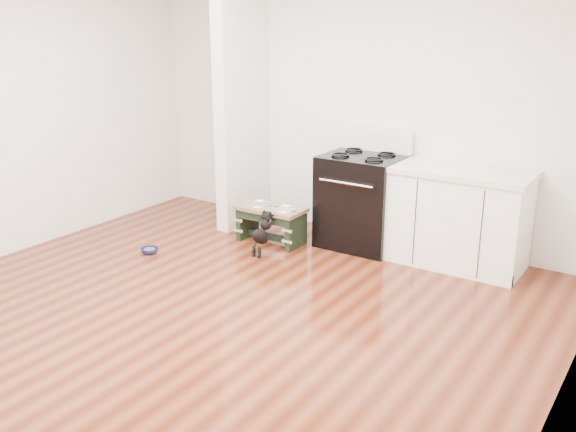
# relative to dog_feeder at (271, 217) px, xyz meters

# --- Properties ---
(ground) EXTENTS (5.00, 5.00, 0.00)m
(ground) POSITION_rel_dog_feeder_xyz_m (0.55, -1.71, -0.27)
(ground) COLOR #471A0C
(ground) RESTS_ON ground
(room_shell) EXTENTS (5.00, 5.00, 5.00)m
(room_shell) POSITION_rel_dog_feeder_xyz_m (0.55, -1.71, 1.35)
(room_shell) COLOR silver
(room_shell) RESTS_ON ground
(partition_wall) EXTENTS (0.15, 0.80, 2.70)m
(partition_wall) POSITION_rel_dog_feeder_xyz_m (-0.63, 0.39, 1.08)
(partition_wall) COLOR silver
(partition_wall) RESTS_ON ground
(oven_range) EXTENTS (0.76, 0.69, 1.14)m
(oven_range) POSITION_rel_dog_feeder_xyz_m (0.80, 0.44, 0.21)
(oven_range) COLOR black
(oven_range) RESTS_ON ground
(cabinet_run) EXTENTS (1.24, 0.64, 0.91)m
(cabinet_run) POSITION_rel_dog_feeder_xyz_m (1.78, 0.46, 0.18)
(cabinet_run) COLOR white
(cabinet_run) RESTS_ON ground
(dog_feeder) EXTENTS (0.69, 0.37, 0.39)m
(dog_feeder) POSITION_rel_dog_feeder_xyz_m (0.00, 0.00, 0.00)
(dog_feeder) COLOR black
(dog_feeder) RESTS_ON ground
(puppy) EXTENTS (0.12, 0.35, 0.42)m
(puppy) POSITION_rel_dog_feeder_xyz_m (0.12, -0.32, -0.04)
(puppy) COLOR black
(puppy) RESTS_ON ground
(floor_bowl) EXTENTS (0.23, 0.23, 0.05)m
(floor_bowl) POSITION_rel_dog_feeder_xyz_m (-0.82, -0.91, -0.24)
(floor_bowl) COLOR navy
(floor_bowl) RESTS_ON ground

